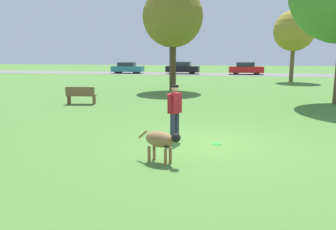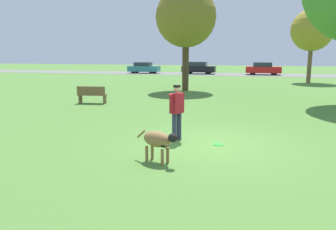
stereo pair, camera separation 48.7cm
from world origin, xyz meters
name	(u,v)px [view 1 (the left image)]	position (x,y,z in m)	size (l,w,h in m)	color
ground_plane	(208,143)	(0.00, 0.00, 0.00)	(120.00, 120.00, 0.00)	#4C7A33
far_road_strip	(225,74)	(0.00, 30.49, 0.01)	(120.00, 6.00, 0.01)	slate
person	(175,108)	(-0.94, 0.14, 0.91)	(0.37, 0.61, 1.56)	#2D334C
dog	(161,140)	(-0.92, -1.80, 0.51)	(1.08, 0.60, 0.73)	olive
frisbee	(217,144)	(0.24, -0.05, 0.01)	(0.26, 0.26, 0.02)	#33D838
tree_far_right	(294,31)	(5.72, 21.08, 4.28)	(3.42, 3.42, 6.01)	brown
tree_mid_center	(173,17)	(-3.18, 12.71, 4.68)	(3.87, 3.87, 6.65)	#4C3826
parked_car_teal	(127,68)	(-11.91, 30.34, 0.67)	(3.85, 1.79, 1.35)	teal
parked_car_black	(183,68)	(-5.08, 30.55, 0.71)	(3.94, 1.74, 1.44)	black
parked_car_red	(246,68)	(2.32, 30.69, 0.70)	(3.94, 1.90, 1.42)	red
park_bench	(81,95)	(-6.49, 5.92, 0.45)	(1.44, 0.58, 0.84)	brown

